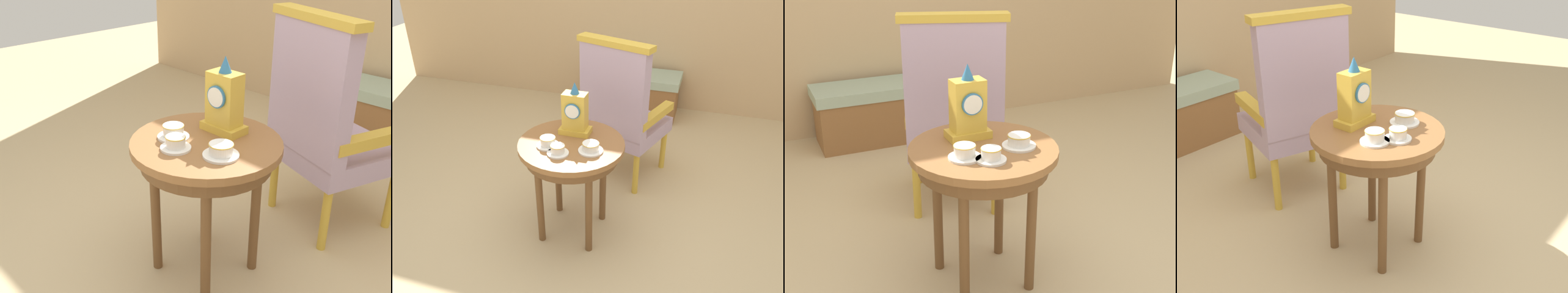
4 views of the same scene
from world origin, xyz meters
TOP-DOWN VIEW (x-y plane):
  - ground_plane at (0.00, 0.00)m, footprint 10.00×10.00m
  - side_table at (-0.10, 0.04)m, footprint 0.64×0.64m
  - teacup_left at (-0.22, -0.04)m, footprint 0.14×0.14m
  - teacup_right at (-0.13, -0.10)m, footprint 0.13×0.13m
  - teacup_center at (0.04, -0.02)m, footprint 0.15×0.15m
  - mantel_clock at (-0.12, 0.17)m, footprint 0.19×0.11m
  - armchair at (0.05, 0.74)m, footprint 0.68×0.68m
  - window_bench at (-0.10, 1.95)m, footprint 0.93×0.40m

SIDE VIEW (x-z plane):
  - ground_plane at x=0.00m, z-range 0.00..0.00m
  - window_bench at x=-0.10m, z-range 0.00..0.44m
  - side_table at x=-0.10m, z-range 0.25..0.92m
  - armchair at x=0.05m, z-range 0.02..1.16m
  - teacup_center at x=0.04m, z-range 0.67..0.72m
  - teacup_right at x=-0.13m, z-range 0.67..0.72m
  - teacup_left at x=-0.22m, z-range 0.67..0.73m
  - mantel_clock at x=-0.12m, z-range 0.64..0.97m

